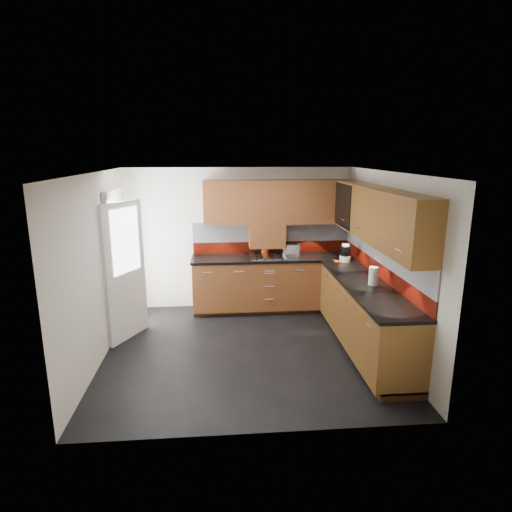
{
  "coord_description": "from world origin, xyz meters",
  "views": [
    {
      "loc": [
        -0.34,
        -5.39,
        2.66
      ],
      "look_at": [
        0.18,
        0.65,
        1.17
      ],
      "focal_mm": 30.0,
      "sensor_mm": 36.0,
      "label": 1
    }
  ],
  "objects": [
    {
      "name": "paper_towel",
      "position": [
        1.66,
        -0.16,
        1.06
      ],
      "size": [
        0.14,
        0.14,
        0.24
      ],
      "primitive_type": "cylinder",
      "rotation": [
        0.0,
        0.0,
        -0.27
      ],
      "color": "white",
      "rests_on": "countertop"
    },
    {
      "name": "countertop",
      "position": [
        1.05,
        0.7,
        0.92
      ],
      "size": [
        2.72,
        3.22,
        0.04
      ],
      "color": "black",
      "rests_on": "base_cabinets"
    },
    {
      "name": "toaster",
      "position": [
        0.87,
        1.57,
        1.04
      ],
      "size": [
        0.32,
        0.26,
        0.2
      ],
      "color": "silver",
      "rests_on": "countertop"
    },
    {
      "name": "food_processor",
      "position": [
        1.65,
        1.08,
        1.07
      ],
      "size": [
        0.18,
        0.18,
        0.29
      ],
      "color": "white",
      "rests_on": "countertop"
    },
    {
      "name": "gas_hob",
      "position": [
        0.45,
        1.47,
        0.96
      ],
      "size": [
        0.6,
        0.52,
        0.05
      ],
      "color": "silver",
      "rests_on": "countertop"
    },
    {
      "name": "glass_cabinet",
      "position": [
        1.71,
        1.07,
        1.87
      ],
      "size": [
        0.32,
        0.8,
        0.66
      ],
      "color": "black",
      "rests_on": "room"
    },
    {
      "name": "utensil_pot",
      "position": [
        0.42,
        1.64,
        1.04
      ],
      "size": [
        0.12,
        0.12,
        0.43
      ],
      "color": "#C43A12",
      "rests_on": "countertop"
    },
    {
      "name": "orange_cloth",
      "position": [
        1.54,
        1.08,
        0.95
      ],
      "size": [
        0.13,
        0.11,
        0.01
      ],
      "primitive_type": "cube",
      "rotation": [
        0.0,
        0.0,
        0.0
      ],
      "color": "red",
      "rests_on": "countertop"
    },
    {
      "name": "extractor_hood",
      "position": [
        0.45,
        1.64,
        1.28
      ],
      "size": [
        0.6,
        0.33,
        0.4
      ],
      "primitive_type": "cube",
      "color": "#5B2E14",
      "rests_on": "room"
    },
    {
      "name": "base_cabinets",
      "position": [
        1.07,
        0.72,
        0.44
      ],
      "size": [
        2.7,
        3.2,
        0.95
      ],
      "color": "#5B2E14",
      "rests_on": "room"
    },
    {
      "name": "back_door",
      "position": [
        -1.78,
        0.75,
        1.03
      ],
      "size": [
        0.42,
        1.19,
        2.04
      ],
      "color": "white",
      "rests_on": "room"
    },
    {
      "name": "backsplash",
      "position": [
        1.28,
        0.93,
        1.21
      ],
      "size": [
        2.7,
        3.2,
        0.54
      ],
      "color": "maroon",
      "rests_on": "countertop"
    },
    {
      "name": "upper_cabinets",
      "position": [
        1.23,
        0.78,
        1.84
      ],
      "size": [
        2.5,
        3.2,
        0.72
      ],
      "color": "#5B2E14",
      "rests_on": "room"
    },
    {
      "name": "room",
      "position": [
        0.0,
        0.0,
        1.5
      ],
      "size": [
        4.0,
        3.8,
        2.64
      ],
      "color": "black"
    }
  ]
}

